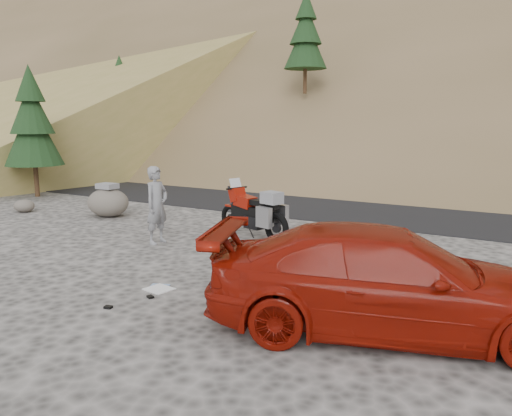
{
  "coord_description": "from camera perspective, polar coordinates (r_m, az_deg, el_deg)",
  "views": [
    {
      "loc": [
        6.29,
        -7.74,
        2.93
      ],
      "look_at": [
        0.66,
        1.72,
        1.0
      ],
      "focal_mm": 35.0,
      "sensor_mm": 36.0,
      "label": 1
    }
  ],
  "objects": [
    {
      "name": "motorcycle",
      "position": [
        12.59,
        -0.01,
        -0.59
      ],
      "size": [
        2.41,
        1.11,
        1.47
      ],
      "rotation": [
        0.0,
        0.0,
        -0.28
      ],
      "color": "black",
      "rests_on": "ground"
    },
    {
      "name": "boulder",
      "position": [
        16.06,
        -16.55,
        0.67
      ],
      "size": [
        1.52,
        1.35,
        1.05
      ],
      "rotation": [
        0.0,
        0.0,
        -0.17
      ],
      "color": "#5C574F",
      "rests_on": "ground"
    },
    {
      "name": "road",
      "position": [
        18.12,
        10.06,
        0.48
      ],
      "size": [
        120.0,
        7.0,
        0.05
      ],
      "primitive_type": "cube",
      "color": "black",
      "rests_on": "ground"
    },
    {
      "name": "gear_glove_b",
      "position": [
        8.38,
        -16.54,
        -10.81
      ],
      "size": [
        0.14,
        0.12,
        0.04
      ],
      "primitive_type": "cube",
      "rotation": [
        0.0,
        0.0,
        0.24
      ],
      "color": "black",
      "rests_on": "ground"
    },
    {
      "name": "gear_white_cloth",
      "position": [
        9.05,
        -11.02,
        -9.07
      ],
      "size": [
        0.51,
        0.46,
        0.02
      ],
      "primitive_type": "cube",
      "rotation": [
        0.0,
        0.0,
        -0.15
      ],
      "color": "white",
      "rests_on": "ground"
    },
    {
      "name": "small_rock",
      "position": [
        17.87,
        -24.98,
        0.23
      ],
      "size": [
        0.76,
        0.71,
        0.41
      ],
      "rotation": [
        0.0,
        0.0,
        0.15
      ],
      "color": "#5C574F",
      "rests_on": "ground"
    },
    {
      "name": "gear_blue_mat",
      "position": [
        8.43,
        3.72,
        -9.67
      ],
      "size": [
        0.54,
        0.37,
        0.2
      ],
      "primitive_type": "cylinder",
      "rotation": [
        0.0,
        1.57,
        0.37
      ],
      "color": "#1A3FA1",
      "rests_on": "ground"
    },
    {
      "name": "gear_funnel",
      "position": [
        7.87,
        1.13,
        -11.22
      ],
      "size": [
        0.17,
        0.17,
        0.17
      ],
      "primitive_type": "cone",
      "rotation": [
        0.0,
        0.0,
        -0.3
      ],
      "color": "red",
      "rests_on": "ground"
    },
    {
      "name": "man",
      "position": [
        12.39,
        -11.11,
        -3.93
      ],
      "size": [
        0.46,
        0.69,
        1.87
      ],
      "primitive_type": "imported",
      "rotation": [
        0.0,
        0.0,
        1.56
      ],
      "color": "gray",
      "rests_on": "ground"
    },
    {
      "name": "gear_glove_a",
      "position": [
        8.67,
        -11.99,
        -9.9
      ],
      "size": [
        0.15,
        0.13,
        0.04
      ],
      "primitive_type": "cube",
      "rotation": [
        0.0,
        0.0,
        -0.4
      ],
      "color": "black",
      "rests_on": "ground"
    },
    {
      "name": "ground",
      "position": [
        10.4,
        -8.03,
        -6.53
      ],
      "size": [
        140.0,
        140.0,
        0.0
      ],
      "primitive_type": "plane",
      "color": "#3B3937",
      "rests_on": "ground"
    },
    {
      "name": "conifer_verge",
      "position": [
        21.19,
        -24.23,
        8.97
      ],
      "size": [
        2.2,
        2.2,
        5.04
      ],
      "color": "#3C2A16",
      "rests_on": "ground"
    },
    {
      "name": "gear_blue_cloth",
      "position": [
        9.2,
        -10.98,
        -8.77
      ],
      "size": [
        0.4,
        0.36,
        0.01
      ],
      "primitive_type": "cube",
      "rotation": [
        0.0,
        0.0,
        0.4
      ],
      "color": "#7D98C2",
      "rests_on": "ground"
    },
    {
      "name": "hillside",
      "position": [
        49.7,
        24.37,
        18.52
      ],
      "size": [
        120.0,
        73.0,
        46.72
      ],
      "color": "brown",
      "rests_on": "ground"
    },
    {
      "name": "red_car",
      "position": [
        7.5,
        14.63,
        -13.39
      ],
      "size": [
        5.45,
        3.61,
        1.47
      ],
      "primitive_type": "imported",
      "rotation": [
        0.0,
        0.0,
        1.91
      ],
      "color": "maroon",
      "rests_on": "ground"
    },
    {
      "name": "gear_bottle",
      "position": [
        7.54,
        1.71,
        -11.92
      ],
      "size": [
        0.11,
        0.11,
        0.24
      ],
      "primitive_type": "cylinder",
      "rotation": [
        0.0,
        0.0,
        0.4
      ],
      "color": "#1A3FA1",
      "rests_on": "ground"
    }
  ]
}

